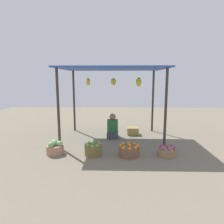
# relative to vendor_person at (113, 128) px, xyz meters

# --- Properties ---
(ground_plane) EXTENTS (14.00, 14.00, 0.00)m
(ground_plane) POSITION_rel_vendor_person_xyz_m (0.00, -0.13, -0.30)
(ground_plane) COLOR #766C59
(market_stall_structure) EXTENTS (3.13, 2.22, 2.21)m
(market_stall_structure) POSITION_rel_vendor_person_xyz_m (0.01, -0.13, 1.73)
(market_stall_structure) COLOR #38332D
(market_stall_structure) RESTS_ON ground
(vendor_person) EXTENTS (0.36, 0.44, 0.78)m
(vendor_person) POSITION_rel_vendor_person_xyz_m (0.00, 0.00, 0.00)
(vendor_person) COLOR #3E3E48
(vendor_person) RESTS_ON ground
(basket_cabbages) EXTENTS (0.43, 0.43, 0.36)m
(basket_cabbages) POSITION_rel_vendor_person_xyz_m (-1.42, -1.50, -0.15)
(basket_cabbages) COLOR #A7765C
(basket_cabbages) RESTS_ON ground
(basket_green_apples) EXTENTS (0.42, 0.42, 0.33)m
(basket_green_apples) POSITION_rel_vendor_person_xyz_m (-0.44, -1.56, -0.15)
(basket_green_apples) COLOR brown
(basket_green_apples) RESTS_ON ground
(basket_oranges) EXTENTS (0.50, 0.50, 0.30)m
(basket_oranges) POSITION_rel_vendor_person_xyz_m (0.45, -1.57, -0.17)
(basket_oranges) COLOR brown
(basket_oranges) RESTS_ON ground
(basket_purple_onions) EXTENTS (0.43, 0.43, 0.27)m
(basket_purple_onions) POSITION_rel_vendor_person_xyz_m (1.38, -1.56, -0.19)
(basket_purple_onions) COLOR #91704B
(basket_purple_onions) RESTS_ON ground
(wooden_crate_near_vendor) EXTENTS (0.38, 0.35, 0.25)m
(wooden_crate_near_vendor) POSITION_rel_vendor_person_xyz_m (0.68, 0.35, -0.18)
(wooden_crate_near_vendor) COLOR #A28847
(wooden_crate_near_vendor) RESTS_ON ground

